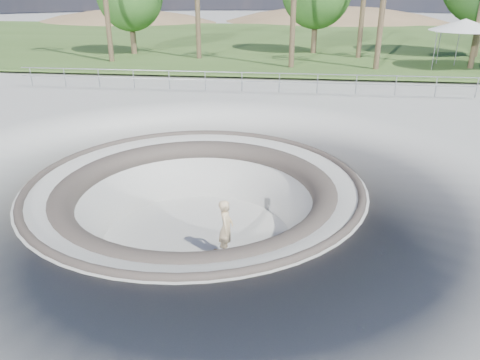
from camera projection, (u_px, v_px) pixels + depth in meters
The scene contains 8 objects.
ground at pixel (195, 182), 14.34m from camera, with size 180.00×180.00×0.00m, color #AFAFAA.
skate_bowl at pixel (197, 234), 15.06m from camera, with size 14.00×14.00×4.10m.
grass_strip at pixel (269, 41), 45.25m from camera, with size 180.00×36.00×0.12m.
distant_hills at pixel (304, 73), 68.80m from camera, with size 103.20×45.00×28.60m.
safety_railing at pixel (242, 81), 25.01m from camera, with size 25.00×0.06×1.03m.
skateboard at pixel (226, 254), 13.95m from camera, with size 0.95×0.49×0.09m.
skater at pixel (226, 228), 13.59m from camera, with size 0.64×0.42×1.77m, color #D5B88A.
canopy_white at pixel (465, 25), 29.95m from camera, with size 5.84×5.84×3.14m.
Camera 1 is at (2.98, -12.88, 5.73)m, focal length 35.00 mm.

